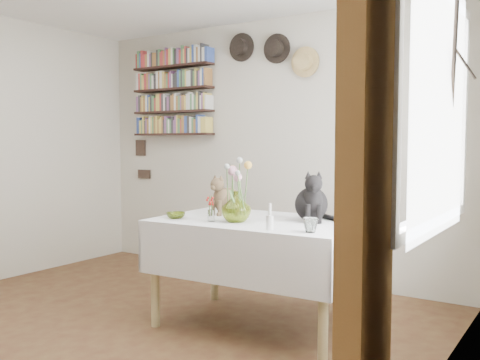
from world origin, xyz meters
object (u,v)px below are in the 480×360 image
Objects in this scene: dining_table at (260,246)px; tabby_cat at (228,194)px; black_cat at (311,195)px; bookshelf_unit at (173,93)px; flower_vase at (236,207)px.

dining_table is 0.52m from tabby_cat.
bookshelf_unit is at bearing 122.03° from black_cat.
black_cat is (0.68, 0.04, 0.02)m from tabby_cat.
flower_vase is (-0.40, -0.35, -0.07)m from black_cat.
tabby_cat is at bearing 132.72° from flower_vase.
black_cat reaches higher than flower_vase.
black_cat is at bearing 10.96° from tabby_cat.
tabby_cat is 2.07m from bookshelf_unit.
dining_table is 6.96× the size of flower_vase.
bookshelf_unit reaches higher than dining_table.
bookshelf_unit reaches higher than black_cat.
dining_table is 0.36m from flower_vase.
bookshelf_unit reaches higher than tabby_cat.
dining_table is 0.52m from black_cat.
bookshelf_unit reaches higher than flower_vase.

